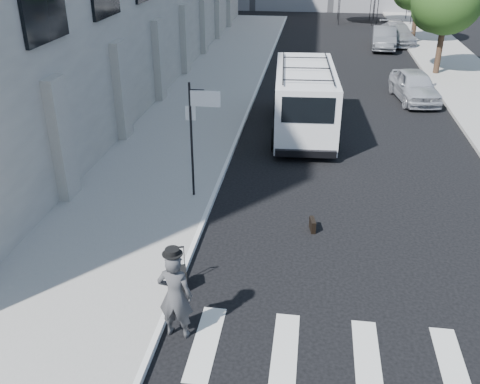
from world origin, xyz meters
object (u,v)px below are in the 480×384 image
(parked_car_a, at_px, (415,86))
(suitcase, at_px, (182,278))
(parked_car_c, at_px, (397,34))
(cargo_van, at_px, (304,99))
(parked_car_b, at_px, (384,38))
(businessman, at_px, (175,296))
(briefcase, at_px, (312,225))

(parked_car_a, bearing_deg, suitcase, -122.75)
(parked_car_c, bearing_deg, parked_car_a, -99.45)
(cargo_van, relative_size, parked_car_b, 1.62)
(cargo_van, bearing_deg, parked_car_c, 69.19)
(suitcase, distance_m, parked_car_c, 31.41)
(businessman, relative_size, parked_car_b, 0.45)
(suitcase, distance_m, parked_car_b, 29.30)
(suitcase, height_order, parked_car_a, parked_car_a)
(briefcase, distance_m, cargo_van, 8.15)
(businessman, relative_size, suitcase, 1.89)
(suitcase, distance_m, cargo_van, 11.43)
(businessman, relative_size, briefcase, 4.44)
(briefcase, relative_size, cargo_van, 0.06)
(parked_car_b, bearing_deg, cargo_van, -101.56)
(businessman, bearing_deg, parked_car_b, -99.58)
(cargo_van, distance_m, parked_car_c, 20.07)
(parked_car_a, bearing_deg, businessman, -120.04)
(parked_car_a, height_order, parked_car_c, parked_car_a)
(parked_car_a, xyz_separation_m, parked_car_c, (0.87, 14.13, -0.02))
(suitcase, bearing_deg, cargo_van, 60.21)
(briefcase, relative_size, parked_car_b, 0.10)
(businessman, xyz_separation_m, cargo_van, (2.13, 12.66, 0.35))
(businessman, distance_m, parked_car_c, 32.83)
(parked_car_a, relative_size, parked_car_b, 0.97)
(cargo_van, bearing_deg, parked_car_b, 70.72)
(businessman, relative_size, parked_car_a, 0.46)
(businessman, relative_size, parked_car_c, 0.40)
(briefcase, bearing_deg, parked_car_b, 69.76)
(businessman, bearing_deg, cargo_van, -95.93)
(parked_car_c, bearing_deg, cargo_van, -113.28)
(businessman, height_order, cargo_van, cargo_van)
(cargo_van, bearing_deg, suitcase, -105.67)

